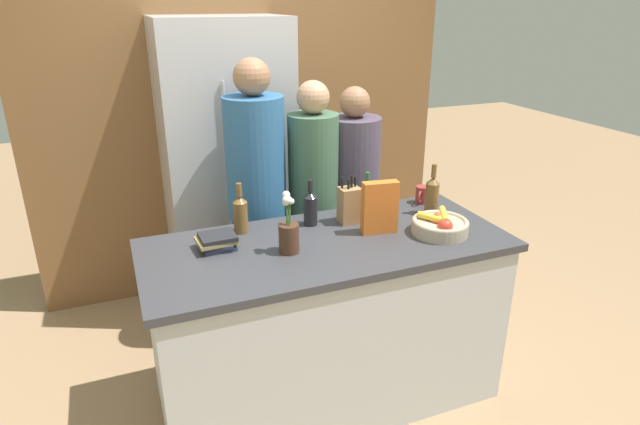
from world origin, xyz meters
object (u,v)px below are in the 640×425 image
object	(u,v)px
fruit_bowl	(440,225)
flower_vase	(289,232)
book_stack	(217,241)
person_in_blue	(313,199)
bottle_oil	(311,207)
person_in_red_tee	(352,197)
bottle_wine	(240,213)
knife_block	(349,205)
coffee_mug	(422,195)
bottle_vinegar	(367,198)
refrigerator	(228,171)
cereal_box	(380,208)
person_at_sink	(257,193)
bottle_water	(432,195)

from	to	relation	value
fruit_bowl	flower_vase	distance (m)	0.80
book_stack	person_in_blue	xyz separation A→B (m)	(0.69, 0.50, -0.05)
book_stack	bottle_oil	bearing A→B (deg)	11.91
bottle_oil	person_in_red_tee	bearing A→B (deg)	43.82
bottle_wine	book_stack	bearing A→B (deg)	-135.47
fruit_bowl	knife_block	size ratio (longest dim) A/B	1.12
coffee_mug	bottle_vinegar	world-z (taller)	bottle_vinegar
refrigerator	bottle_wine	size ratio (longest dim) A/B	7.43
cereal_box	person_in_red_tee	xyz separation A→B (m)	(0.16, 0.65, -0.19)
flower_vase	coffee_mug	size ratio (longest dim) A/B	2.99
cereal_box	person_in_blue	xyz separation A→B (m)	(-0.13, 0.61, -0.15)
flower_vase	fruit_bowl	bearing A→B (deg)	-6.07
bottle_wine	knife_block	bearing A→B (deg)	-8.65
cereal_box	coffee_mug	xyz separation A→B (m)	(0.43, 0.28, -0.09)
refrigerator	book_stack	distance (m)	1.12
coffee_mug	person_in_blue	bearing A→B (deg)	149.46
flower_vase	person_in_blue	distance (m)	0.77
person_in_blue	person_in_red_tee	distance (m)	0.29
fruit_bowl	person_at_sink	world-z (taller)	person_at_sink
flower_vase	cereal_box	distance (m)	0.51
book_stack	bottle_vinegar	distance (m)	0.88
fruit_bowl	person_in_blue	world-z (taller)	person_in_blue
refrigerator	coffee_mug	size ratio (longest dim) A/B	19.31
book_stack	person_in_blue	size ratio (longest dim) A/B	0.12
bottle_water	coffee_mug	bearing A→B (deg)	75.44
flower_vase	bottle_water	size ratio (longest dim) A/B	1.06
person_in_blue	bottle_water	bearing A→B (deg)	-54.29
book_stack	bottle_vinegar	xyz separation A→B (m)	(0.87, 0.14, 0.06)
bottle_vinegar	bottle_water	xyz separation A→B (m)	(0.34, -0.13, 0.02)
fruit_bowl	bottle_wine	xyz separation A→B (m)	(-0.94, 0.40, 0.06)
coffee_mug	bottle_oil	xyz separation A→B (m)	(-0.72, -0.06, 0.05)
person_in_blue	person_in_red_tee	bearing A→B (deg)	-2.73
book_stack	refrigerator	bearing A→B (deg)	74.64
knife_block	person_in_blue	size ratio (longest dim) A/B	0.16
flower_vase	bottle_oil	bearing A→B (deg)	51.44
refrigerator	fruit_bowl	xyz separation A→B (m)	(0.80, -1.32, 0.00)
cereal_box	person_at_sink	world-z (taller)	person_at_sink
fruit_bowl	cereal_box	distance (m)	0.32
book_stack	person_in_red_tee	bearing A→B (deg)	28.98
person_in_blue	bottle_vinegar	bearing A→B (deg)	-74.13
bottle_vinegar	bottle_water	bearing A→B (deg)	-21.49
knife_block	bottle_wine	distance (m)	0.58
fruit_bowl	person_in_red_tee	distance (m)	0.80
bottle_water	person_at_sink	size ratio (longest dim) A/B	0.16
fruit_bowl	refrigerator	bearing A→B (deg)	121.23
knife_block	coffee_mug	xyz separation A→B (m)	(0.52, 0.10, -0.05)
fruit_bowl	book_stack	distance (m)	1.13
knife_block	bottle_water	bearing A→B (deg)	-7.21
refrigerator	coffee_mug	bearing A→B (deg)	-43.56
bottle_water	cereal_box	bearing A→B (deg)	-162.88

